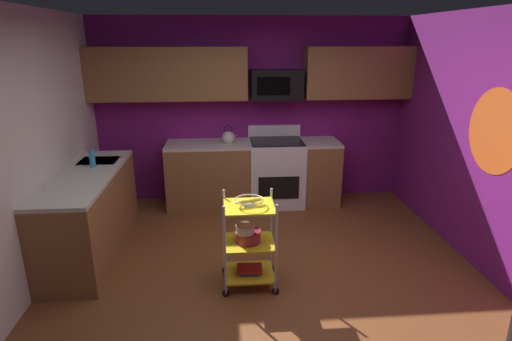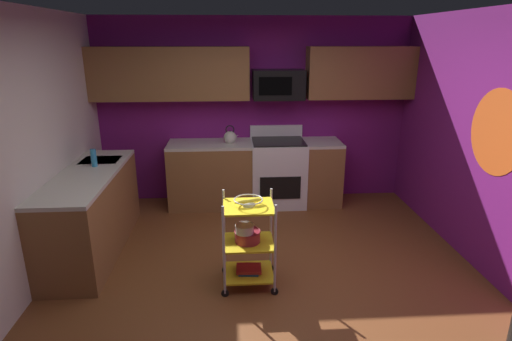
# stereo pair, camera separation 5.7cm
# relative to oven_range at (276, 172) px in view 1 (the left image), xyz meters

# --- Properties ---
(floor) EXTENTS (4.40, 4.80, 0.04)m
(floor) POSITION_rel_oven_range_xyz_m (-0.33, -2.10, -0.50)
(floor) COLOR brown
(floor) RESTS_ON ground
(wall_back) EXTENTS (4.52, 0.06, 2.60)m
(wall_back) POSITION_rel_oven_range_xyz_m (-0.33, 0.33, 0.82)
(wall_back) COLOR #751970
(wall_back) RESTS_ON ground
(wall_left) EXTENTS (0.06, 4.80, 2.60)m
(wall_left) POSITION_rel_oven_range_xyz_m (-2.56, -2.10, 0.82)
(wall_left) COLOR silver
(wall_left) RESTS_ON ground
(wall_right) EXTENTS (0.06, 4.80, 2.60)m
(wall_right) POSITION_rel_oven_range_xyz_m (1.90, -2.10, 0.82)
(wall_right) COLOR #751970
(wall_right) RESTS_ON ground
(wall_flower_decal) EXTENTS (0.00, 0.84, 0.84)m
(wall_flower_decal) POSITION_rel_oven_range_xyz_m (1.87, -1.89, 0.97)
(wall_flower_decal) COLOR #E5591E
(counter_run) EXTENTS (3.41, 2.51, 0.92)m
(counter_run) POSITION_rel_oven_range_xyz_m (-1.18, -0.56, -0.01)
(counter_run) COLOR brown
(counter_run) RESTS_ON ground
(oven_range) EXTENTS (0.76, 0.65, 1.10)m
(oven_range) POSITION_rel_oven_range_xyz_m (0.00, 0.00, 0.00)
(oven_range) COLOR white
(oven_range) RESTS_ON ground
(upper_cabinets) EXTENTS (4.40, 0.33, 0.70)m
(upper_cabinets) POSITION_rel_oven_range_xyz_m (-0.40, 0.13, 1.37)
(upper_cabinets) COLOR brown
(microwave) EXTENTS (0.70, 0.39, 0.40)m
(microwave) POSITION_rel_oven_range_xyz_m (-0.00, 0.10, 1.22)
(microwave) COLOR black
(rolling_cart) EXTENTS (0.54, 0.43, 0.91)m
(rolling_cart) POSITION_rel_oven_range_xyz_m (-0.52, -2.06, -0.03)
(rolling_cart) COLOR silver
(rolling_cart) RESTS_ON ground
(fruit_bowl) EXTENTS (0.27, 0.27, 0.07)m
(fruit_bowl) POSITION_rel_oven_range_xyz_m (-0.52, -2.06, 0.40)
(fruit_bowl) COLOR silver
(fruit_bowl) RESTS_ON rolling_cart
(mixing_bowl_large) EXTENTS (0.25, 0.25, 0.11)m
(mixing_bowl_large) POSITION_rel_oven_range_xyz_m (-0.53, -2.06, 0.04)
(mixing_bowl_large) COLOR maroon
(mixing_bowl_large) RESTS_ON rolling_cart
(mixing_bowl_small) EXTENTS (0.18, 0.18, 0.08)m
(mixing_bowl_small) POSITION_rel_oven_range_xyz_m (-0.55, -2.10, 0.14)
(mixing_bowl_small) COLOR silver
(mixing_bowl_small) RESTS_ON rolling_cart
(book_stack) EXTENTS (0.25, 0.20, 0.05)m
(book_stack) POSITION_rel_oven_range_xyz_m (-0.52, -2.06, -0.32)
(book_stack) COLOR #1E4C8C
(book_stack) RESTS_ON rolling_cart
(kettle) EXTENTS (0.21, 0.18, 0.26)m
(kettle) POSITION_rel_oven_range_xyz_m (-0.67, -0.00, 0.52)
(kettle) COLOR beige
(kettle) RESTS_ON counter_run
(dish_soap_bottle) EXTENTS (0.06, 0.06, 0.20)m
(dish_soap_bottle) POSITION_rel_oven_range_xyz_m (-2.21, -1.01, 0.54)
(dish_soap_bottle) COLOR #2D8CBF
(dish_soap_bottle) RESTS_ON counter_run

